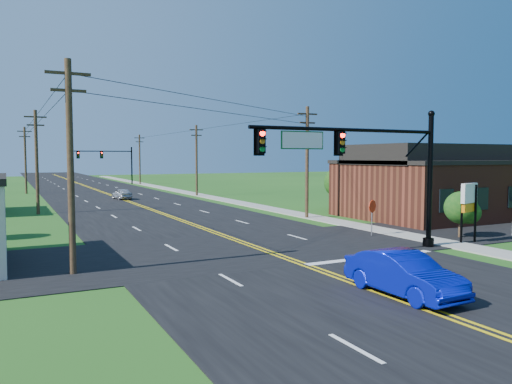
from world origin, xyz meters
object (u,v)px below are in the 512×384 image
signal_mast_far (107,159)px  stop_sign (372,210)px  signal_mast_main (365,161)px  blue_car (404,275)px

signal_mast_far → stop_sign: size_ratio=4.79×
signal_mast_main → blue_car: (-3.72, -6.80, -3.97)m
signal_mast_far → blue_car: signal_mast_far is taller
signal_mast_main → signal_mast_far: same height
stop_sign → signal_mast_main: bearing=-153.2°
blue_car → signal_mast_far: bearing=86.1°
signal_mast_main → stop_sign: size_ratio=4.93×
signal_mast_far → stop_sign: signal_mast_far is taller
signal_mast_main → blue_car: 8.71m
signal_mast_main → signal_mast_far: 72.00m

